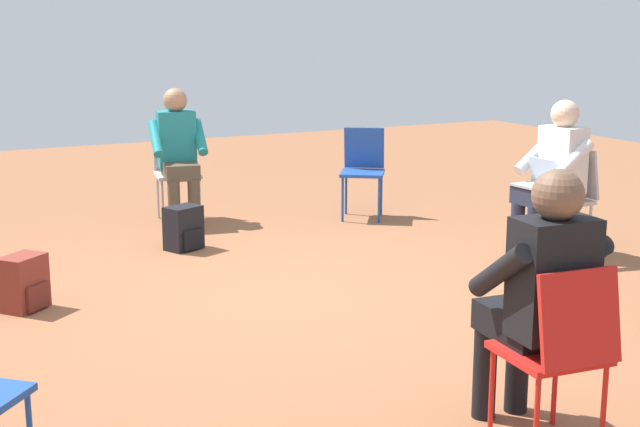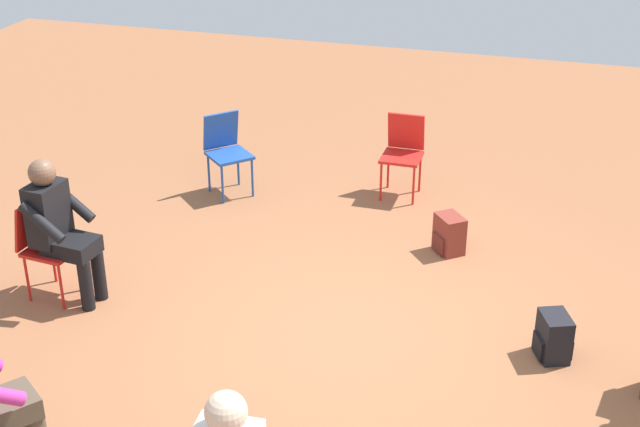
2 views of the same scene
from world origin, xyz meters
TOP-DOWN VIEW (x-y plane):
  - ground_plane at (0.00, 0.00)m, footprint 16.40×16.40m
  - chair_northeast at (2.28, 1.91)m, footprint 0.58×0.59m
  - chair_east at (2.76, 0.15)m, footprint 0.44×0.40m
  - chair_north at (-0.07, 2.57)m, footprint 0.44×0.47m
  - person_in_black at (-0.09, 2.40)m, footprint 0.53×0.55m
  - backpack_near_laptop_user at (1.63, -0.54)m, footprint 0.34×0.33m
  - backpack_by_empty_chair at (0.20, -1.55)m, footprint 0.34×0.31m

SIDE VIEW (x-z plane):
  - ground_plane at x=0.00m, z-range 0.00..0.00m
  - backpack_near_laptop_user at x=1.63m, z-range -0.02..0.34m
  - backpack_by_empty_chair at x=0.20m, z-range -0.02..0.34m
  - chair_northeast at x=2.28m, z-range 0.07..0.92m
  - chair_east at x=2.76m, z-range 0.07..0.92m
  - chair_north at x=-0.07m, z-range 0.07..0.92m
  - person_in_black at x=-0.09m, z-range 0.07..1.31m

